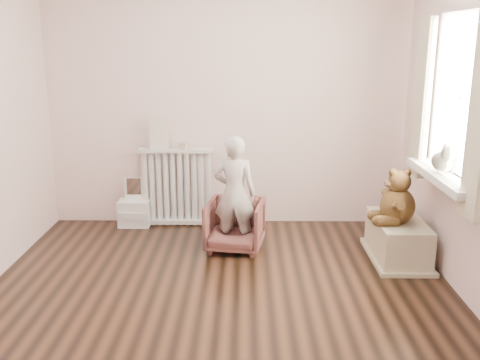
{
  "coord_description": "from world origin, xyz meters",
  "views": [
    {
      "loc": [
        0.19,
        -3.58,
        1.85
      ],
      "look_at": [
        0.15,
        0.45,
        0.8
      ],
      "focal_mm": 40.0,
      "sensor_mm": 36.0,
      "label": 1
    }
  ],
  "objects_px": {
    "armchair": "(235,225)",
    "child": "(235,194)",
    "toy_bench": "(398,237)",
    "teddy_bear": "(399,187)",
    "plush_cat": "(443,159)",
    "radiator": "(177,188)",
    "toy_vanity": "(134,200)"
  },
  "relations": [
    {
      "from": "armchair",
      "to": "child",
      "type": "distance_m",
      "value": 0.32
    },
    {
      "from": "toy_bench",
      "to": "teddy_bear",
      "type": "height_order",
      "value": "teddy_bear"
    },
    {
      "from": "armchair",
      "to": "plush_cat",
      "type": "bearing_deg",
      "value": -14.57
    },
    {
      "from": "radiator",
      "to": "child",
      "type": "bearing_deg",
      "value": -49.87
    },
    {
      "from": "plush_cat",
      "to": "teddy_bear",
      "type": "bearing_deg",
      "value": 110.2
    },
    {
      "from": "teddy_bear",
      "to": "plush_cat",
      "type": "height_order",
      "value": "plush_cat"
    },
    {
      "from": "child",
      "to": "toy_bench",
      "type": "height_order",
      "value": "child"
    },
    {
      "from": "radiator",
      "to": "child",
      "type": "height_order",
      "value": "child"
    },
    {
      "from": "toy_vanity",
      "to": "plush_cat",
      "type": "distance_m",
      "value": 3.03
    },
    {
      "from": "toy_vanity",
      "to": "armchair",
      "type": "xyz_separation_m",
      "value": [
        1.05,
        -0.64,
        -0.04
      ]
    },
    {
      "from": "child",
      "to": "toy_vanity",
      "type": "bearing_deg",
      "value": -23.78
    },
    {
      "from": "plush_cat",
      "to": "toy_vanity",
      "type": "bearing_deg",
      "value": 148.45
    },
    {
      "from": "radiator",
      "to": "armchair",
      "type": "height_order",
      "value": "radiator"
    },
    {
      "from": "child",
      "to": "plush_cat",
      "type": "bearing_deg",
      "value": 166.98
    },
    {
      "from": "toy_vanity",
      "to": "plush_cat",
      "type": "xyz_separation_m",
      "value": [
        2.61,
        -1.35,
        0.72
      ]
    },
    {
      "from": "plush_cat",
      "to": "child",
      "type": "bearing_deg",
      "value": 153.02
    },
    {
      "from": "plush_cat",
      "to": "armchair",
      "type": "bearing_deg",
      "value": 151.48
    },
    {
      "from": "toy_vanity",
      "to": "toy_bench",
      "type": "height_order",
      "value": "toy_vanity"
    },
    {
      "from": "child",
      "to": "toy_bench",
      "type": "relative_size",
      "value": 1.37
    },
    {
      "from": "toy_vanity",
      "to": "teddy_bear",
      "type": "distance_m",
      "value": 2.63
    },
    {
      "from": "radiator",
      "to": "plush_cat",
      "type": "distance_m",
      "value": 2.64
    },
    {
      "from": "toy_vanity",
      "to": "child",
      "type": "height_order",
      "value": "child"
    },
    {
      "from": "teddy_bear",
      "to": "toy_vanity",
      "type": "bearing_deg",
      "value": 156.09
    },
    {
      "from": "toy_vanity",
      "to": "armchair",
      "type": "bearing_deg",
      "value": -31.5
    },
    {
      "from": "radiator",
      "to": "toy_bench",
      "type": "xyz_separation_m",
      "value": [
        2.03,
        -0.87,
        -0.19
      ]
    },
    {
      "from": "radiator",
      "to": "toy_bench",
      "type": "height_order",
      "value": "radiator"
    },
    {
      "from": "toy_vanity",
      "to": "radiator",
      "type": "bearing_deg",
      "value": 3.91
    },
    {
      "from": "radiator",
      "to": "toy_vanity",
      "type": "distance_m",
      "value": 0.45
    },
    {
      "from": "child",
      "to": "armchair",
      "type": "bearing_deg",
      "value": -80.33
    },
    {
      "from": "child",
      "to": "plush_cat",
      "type": "xyz_separation_m",
      "value": [
        1.56,
        -0.65,
        0.46
      ]
    },
    {
      "from": "toy_bench",
      "to": "plush_cat",
      "type": "height_order",
      "value": "plush_cat"
    },
    {
      "from": "toy_vanity",
      "to": "toy_bench",
      "type": "xyz_separation_m",
      "value": [
        2.47,
        -0.84,
        -0.08
      ]
    }
  ]
}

